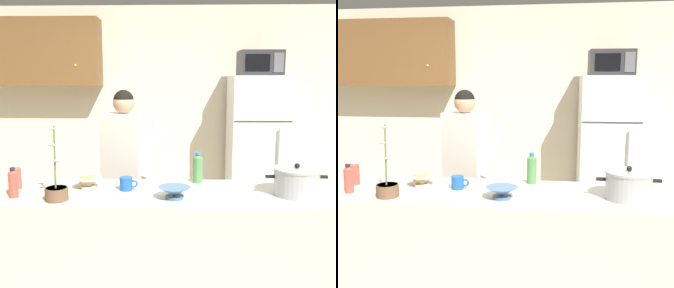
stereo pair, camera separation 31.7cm
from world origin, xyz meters
TOP-DOWN VIEW (x-y plane):
  - back_wall_unit at (-0.28, 2.26)m, footprint 6.00×0.48m
  - kitchen_island at (0.00, 0.00)m, footprint 2.38×0.68m
  - refrigerator at (1.01, 1.85)m, footprint 0.64×0.68m
  - microwave at (1.01, 1.83)m, footprint 0.48×0.37m
  - person_near_pot at (-0.39, 0.76)m, footprint 0.60×0.56m
  - cooking_pot at (0.90, -0.05)m, footprint 0.42×0.31m
  - coffee_mug at (-0.28, 0.04)m, footprint 0.13×0.09m
  - bread_bowl at (-0.57, 0.07)m, footprint 0.19×0.19m
  - empty_bowl at (0.06, -0.15)m, footprint 0.22×0.22m
  - bottle_near_edge at (-1.09, 0.05)m, footprint 0.08×0.08m
  - bottle_mid_counter at (-1.02, -0.15)m, footprint 0.06×0.06m
  - bottle_far_corner at (0.24, 0.26)m, footprint 0.07×0.07m
  - potted_orchid at (-0.71, -0.20)m, footprint 0.15×0.15m

SIDE VIEW (x-z plane):
  - kitchen_island at x=0.00m, z-range 0.00..0.92m
  - refrigerator at x=1.01m, z-range 0.00..1.75m
  - empty_bowl at x=0.06m, z-range 0.93..1.01m
  - coffee_mug at x=-0.28m, z-range 0.92..1.02m
  - bread_bowl at x=-0.57m, z-range 0.92..1.02m
  - potted_orchid at x=-0.71m, z-range 0.74..1.23m
  - person_near_pot at x=-0.39m, z-range 0.20..1.81m
  - bottle_near_edge at x=-1.09m, z-range 0.92..1.10m
  - cooking_pot at x=0.90m, z-range 0.90..1.13m
  - bottle_mid_counter at x=-1.02m, z-range 0.92..1.12m
  - bottle_far_corner at x=0.24m, z-range 0.92..1.15m
  - back_wall_unit at x=-0.28m, z-range 0.13..2.73m
  - microwave at x=1.01m, z-range 1.75..2.03m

